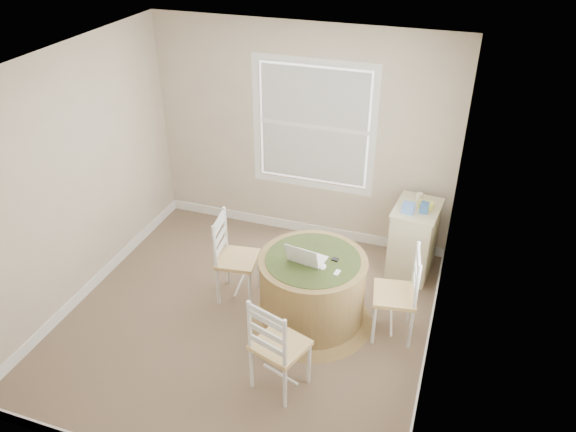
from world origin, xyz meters
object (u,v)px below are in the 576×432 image
(round_table, at_px, (312,288))
(chair_left, at_px, (238,259))
(laptop, at_px, (307,258))
(corner_chest, at_px, (413,240))
(chair_right, at_px, (395,294))
(chair_near, at_px, (280,345))

(round_table, height_order, chair_left, chair_left)
(laptop, xyz_separation_m, corner_chest, (0.87, 1.21, -0.36))
(chair_right, relative_size, laptop, 2.57)
(chair_near, distance_m, corner_chest, 2.24)
(chair_right, bearing_deg, chair_near, -48.73)
(round_table, xyz_separation_m, chair_near, (-0.01, -0.91, 0.06))
(chair_right, height_order, laptop, laptop)
(chair_right, xyz_separation_m, corner_chest, (0.02, 1.09, -0.05))
(laptop, height_order, corner_chest, laptop)
(round_table, height_order, chair_right, chair_right)
(round_table, xyz_separation_m, laptop, (-0.05, -0.04, 0.37))
(round_table, xyz_separation_m, corner_chest, (0.82, 1.17, 0.01))
(round_table, bearing_deg, chair_left, 177.73)
(chair_near, height_order, laptop, laptop)
(chair_left, distance_m, chair_near, 1.33)
(chair_left, height_order, chair_near, same)
(chair_left, xyz_separation_m, chair_right, (1.65, -0.05, 0.00))
(round_table, distance_m, chair_left, 0.86)
(round_table, xyz_separation_m, chair_right, (0.79, 0.08, 0.06))
(chair_near, relative_size, laptop, 2.57)
(round_table, bearing_deg, laptop, -134.12)
(chair_left, relative_size, laptop, 2.57)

